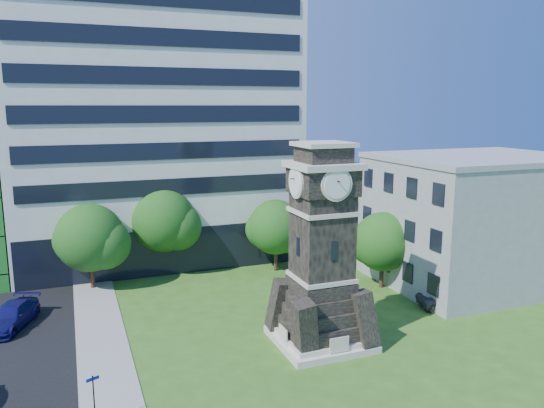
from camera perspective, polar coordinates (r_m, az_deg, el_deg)
name	(u,v)px	position (r m, az deg, el deg)	size (l,w,h in m)	color
ground	(288,365)	(30.95, 1.68, -16.94)	(160.00, 160.00, 0.00)	#305E1B
sidewalk	(104,354)	(33.50, -17.63, -15.15)	(3.00, 70.00, 0.06)	gray
clock_tower	(321,259)	(31.83, 5.34, -5.92)	(5.40, 5.40, 12.22)	beige
office_tall	(150,106)	(51.68, -12.96, 10.22)	(26.20, 15.11, 28.60)	white
office_low	(476,219)	(46.15, 21.12, -1.51)	(15.20, 12.20, 10.40)	#9EA0A3
car_street_north	(11,316)	(39.21, -26.29, -10.76)	(2.13, 5.24, 1.52)	navy
car_east_lot	(449,299)	(40.63, 18.53, -9.66)	(2.09, 4.53, 1.26)	#4C4D51
park_bench	(327,334)	(33.79, 5.92, -13.70)	(1.58, 0.42, 0.82)	black
street_sign	(94,395)	(26.36, -18.62, -18.90)	(0.60, 0.06, 2.49)	black
tree_nw	(91,240)	(43.85, -18.89, -3.65)	(5.88, 5.35, 6.80)	#332114
tree_nc	(164,222)	(45.99, -11.54, -1.93)	(6.05, 5.50, 7.46)	#332114
tree_ne	(276,229)	(46.00, 0.48, -2.68)	(5.25, 4.77, 6.30)	#332114
tree_east	(383,243)	(42.71, 11.89, -4.17)	(5.12, 4.66, 6.08)	#332114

